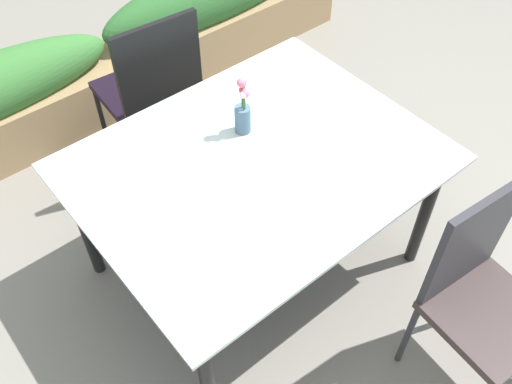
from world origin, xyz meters
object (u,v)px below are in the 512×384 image
chair_near_right (480,290)px  chair_far_side (152,86)px  planter_box (111,60)px  dining_table (256,171)px  flower_vase (243,112)px

chair_near_right → chair_far_side: (-0.29, 1.87, -0.01)m
chair_far_side → planter_box: bearing=87.1°
chair_far_side → dining_table: bearing=-88.9°
chair_far_side → planter_box: size_ratio=0.28×
chair_near_right → flower_vase: bearing=-71.5°
dining_table → flower_vase: (0.07, 0.18, 0.17)m
planter_box → flower_vase: bearing=-92.4°
chair_far_side → planter_box: 0.71m
chair_far_side → flower_vase: 0.81m
dining_table → planter_box: 1.64m
chair_near_right → planter_box: 2.55m
dining_table → chair_far_side: size_ratio=1.47×
dining_table → planter_box: bearing=85.2°
dining_table → planter_box: (0.13, 1.60, -0.37)m
chair_near_right → dining_table: bearing=-65.0°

